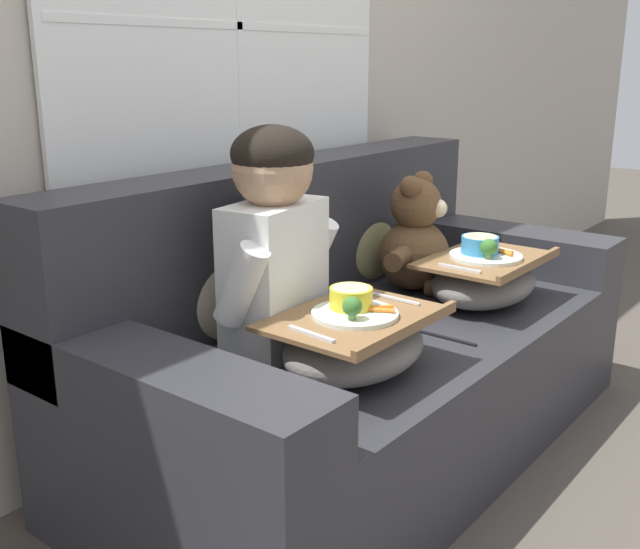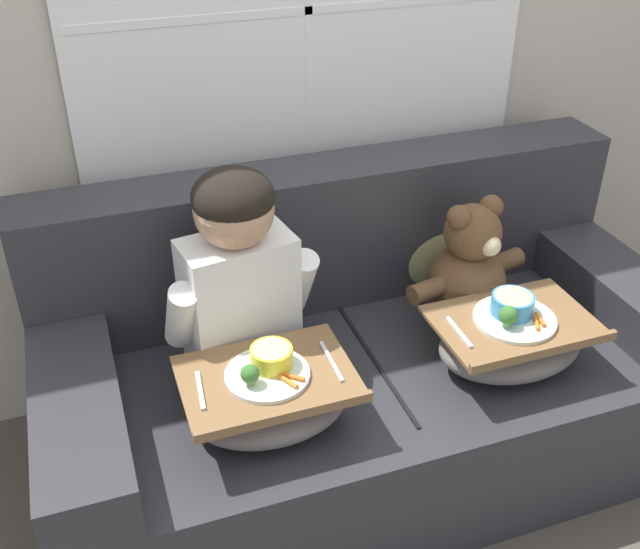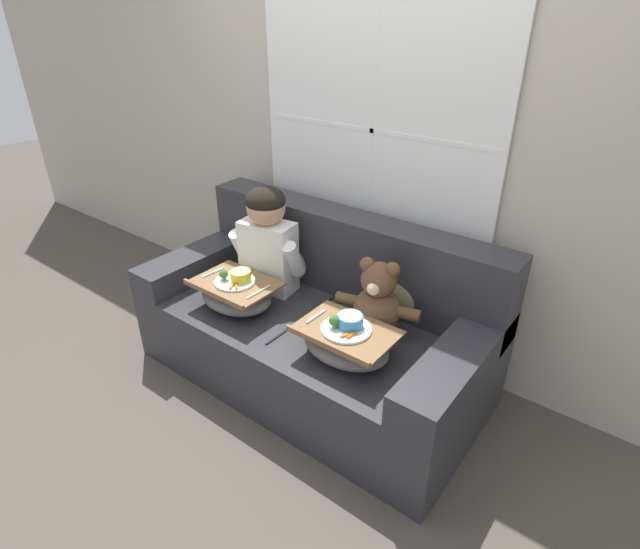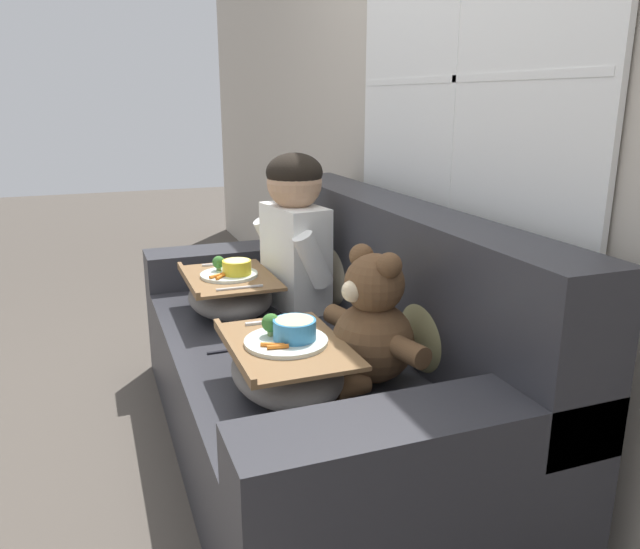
% 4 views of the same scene
% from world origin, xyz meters
% --- Properties ---
extents(ground_plane, '(14.00, 14.00, 0.00)m').
position_xyz_m(ground_plane, '(0.00, 0.00, 0.00)').
color(ground_plane, '#4C443D').
extents(wall_back_with_window, '(8.00, 0.08, 2.60)m').
position_xyz_m(wall_back_with_window, '(0.00, 0.59, 1.30)').
color(wall_back_with_window, '#BCB2A3').
rests_on(wall_back_with_window, ground_plane).
extents(couch, '(1.89, 0.92, 0.89)m').
position_xyz_m(couch, '(0.00, 0.07, 0.32)').
color(couch, '#2D2D33').
rests_on(couch, ground_plane).
extents(throw_pillow_behind_child, '(0.36, 0.17, 0.37)m').
position_xyz_m(throw_pillow_behind_child, '(-0.36, 0.27, 0.60)').
color(throw_pillow_behind_child, '#C1B293').
rests_on(throw_pillow_behind_child, couch).
extents(throw_pillow_behind_teddy, '(0.33, 0.16, 0.34)m').
position_xyz_m(throw_pillow_behind_teddy, '(0.36, 0.27, 0.60)').
color(throw_pillow_behind_teddy, '#898456').
rests_on(throw_pillow_behind_teddy, couch).
extents(child_figure, '(0.45, 0.24, 0.61)m').
position_xyz_m(child_figure, '(-0.36, 0.08, 0.76)').
color(child_figure, white).
rests_on(child_figure, couch).
extents(teddy_bear, '(0.44, 0.31, 0.41)m').
position_xyz_m(teddy_bear, '(0.36, 0.08, 0.60)').
color(teddy_bear, brown).
rests_on(teddy_bear, couch).
extents(lap_tray_child, '(0.45, 0.33, 0.22)m').
position_xyz_m(lap_tray_child, '(-0.36, -0.19, 0.51)').
color(lap_tray_child, slate).
rests_on(lap_tray_child, child_figure).
extents(lap_tray_teddy, '(0.45, 0.32, 0.23)m').
position_xyz_m(lap_tray_teddy, '(0.36, -0.19, 0.51)').
color(lap_tray_teddy, slate).
rests_on(lap_tray_teddy, teddy_bear).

